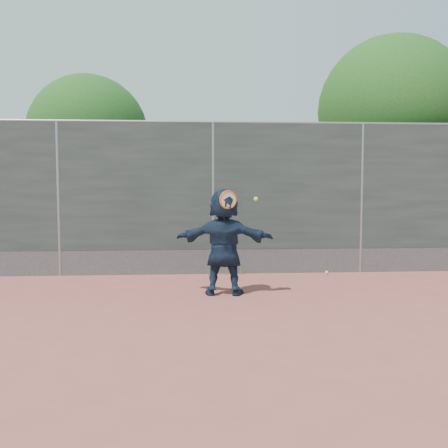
{
  "coord_description": "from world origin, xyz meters",
  "views": [
    {
      "loc": [
        -0.46,
        -6.35,
        1.75
      ],
      "look_at": [
        0.08,
        1.61,
        1.14
      ],
      "focal_mm": 40.0,
      "sensor_mm": 36.0,
      "label": 1
    }
  ],
  "objects": [
    {
      "name": "tree_left",
      "position": [
        -2.85,
        6.55,
        2.94
      ],
      "size": [
        3.15,
        3.0,
        4.53
      ],
      "color": "#382314",
      "rests_on": "ground"
    },
    {
      "name": "ground",
      "position": [
        0.0,
        0.0,
        0.0
      ],
      "size": [
        80.0,
        80.0,
        0.0
      ],
      "primitive_type": "plane",
      "color": "#9E4C42",
      "rests_on": "ground"
    },
    {
      "name": "ball_ground",
      "position": [
        2.25,
        3.3,
        0.03
      ],
      "size": [
        0.07,
        0.07,
        0.07
      ],
      "primitive_type": "sphere",
      "color": "#CFE833",
      "rests_on": "ground"
    },
    {
      "name": "swing_action",
      "position": [
        0.17,
        1.4,
        1.52
      ],
      "size": [
        0.61,
        0.18,
        0.51
      ],
      "color": "#E65415",
      "rests_on": "ground"
    },
    {
      "name": "player",
      "position": [
        0.08,
        1.61,
        0.86
      ],
      "size": [
        1.64,
        0.71,
        1.72
      ],
      "primitive_type": "imported",
      "rotation": [
        0.0,
        0.0,
        3.01
      ],
      "color": "#16263D",
      "rests_on": "ground"
    },
    {
      "name": "tree_right",
      "position": [
        4.68,
        5.75,
        3.49
      ],
      "size": [
        3.78,
        3.6,
        5.39
      ],
      "color": "#382314",
      "rests_on": "ground"
    },
    {
      "name": "weed_clump",
      "position": [
        0.29,
        3.38,
        0.13
      ],
      "size": [
        0.68,
        0.07,
        0.3
      ],
      "color": "#387226",
      "rests_on": "ground"
    },
    {
      "name": "fence",
      "position": [
        -0.0,
        3.5,
        1.58
      ],
      "size": [
        20.0,
        0.06,
        3.03
      ],
      "color": "#38423D",
      "rests_on": "ground"
    }
  ]
}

